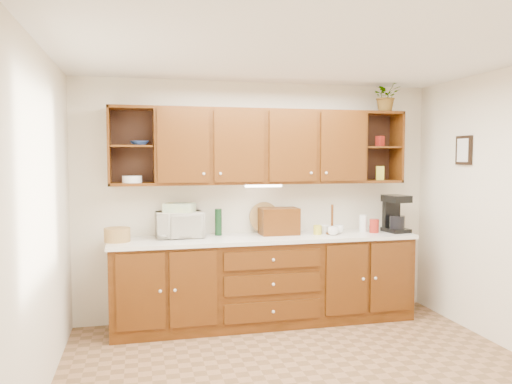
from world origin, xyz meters
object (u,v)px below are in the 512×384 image
microwave (180,225)px  potted_plant (386,96)px  bread_box (279,221)px  coffee_maker (395,214)px

microwave → potted_plant: potted_plant is taller
bread_box → coffee_maker: 1.33m
bread_box → coffee_maker: coffee_maker is taller
coffee_maker → microwave: bearing=170.0°
bread_box → coffee_maker: (1.32, -0.11, 0.05)m
microwave → potted_plant: size_ratio=1.40×
microwave → bread_box: bearing=-5.2°
coffee_maker → potted_plant: (-0.08, 0.10, 1.32)m
coffee_maker → potted_plant: size_ratio=1.20×
bread_box → potted_plant: potted_plant is taller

